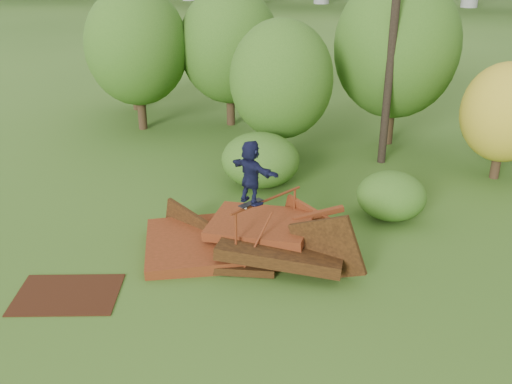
% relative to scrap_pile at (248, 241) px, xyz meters
% --- Properties ---
extents(ground, '(240.00, 240.00, 0.00)m').
position_rel_scrap_pile_xyz_m(ground, '(0.94, -1.75, -0.33)').
color(ground, '#2D5116').
rests_on(ground, ground).
extents(scrap_pile, '(5.98, 3.91, 1.96)m').
position_rel_scrap_pile_xyz_m(scrap_pile, '(0.00, 0.00, 0.00)').
color(scrap_pile, '#51250E').
rests_on(scrap_pile, ground).
extents(grind_rail, '(1.28, 2.02, 1.52)m').
position_rel_scrap_pile_xyz_m(grind_rail, '(0.46, 0.08, 0.76)').
color(grind_rail, maroon).
rests_on(grind_rail, ground).
extents(skateboard, '(0.51, 0.67, 0.07)m').
position_rel_scrap_pile_xyz_m(skateboard, '(0.18, -0.37, 1.24)').
color(skateboard, black).
rests_on(skateboard, grind_rail).
extents(skater, '(1.47, 1.11, 1.55)m').
position_rel_scrap_pile_xyz_m(skater, '(0.18, -0.37, 2.03)').
color(skater, '#141635').
rests_on(skater, skateboard).
extents(flat_plate, '(2.63, 2.19, 0.03)m').
position_rel_scrap_pile_xyz_m(flat_plate, '(-3.41, -2.87, -0.32)').
color(flat_plate, '#34180B').
rests_on(flat_plate, ground).
extents(tree_0, '(4.12, 4.12, 5.81)m').
position_rel_scrap_pile_xyz_m(tree_0, '(-7.12, 9.02, 3.10)').
color(tree_0, black).
rests_on(tree_0, ground).
extents(tree_1, '(4.12, 4.12, 5.74)m').
position_rel_scrap_pile_xyz_m(tree_1, '(-3.70, 10.56, 3.03)').
color(tree_1, black).
rests_on(tree_1, ground).
extents(tree_2, '(3.55, 3.55, 5.01)m').
position_rel_scrap_pile_xyz_m(tree_2, '(-0.66, 6.70, 2.63)').
color(tree_2, black).
rests_on(tree_2, ground).
extents(tree_3, '(4.61, 4.61, 6.40)m').
position_rel_scrap_pile_xyz_m(tree_3, '(2.99, 9.73, 3.41)').
color(tree_3, black).
rests_on(tree_3, ground).
extents(tree_4, '(2.80, 2.80, 3.87)m').
position_rel_scrap_pile_xyz_m(tree_4, '(6.63, 6.96, 1.92)').
color(tree_4, black).
rests_on(tree_4, ground).
extents(tree_6, '(3.16, 3.16, 4.41)m').
position_rel_scrap_pile_xyz_m(tree_6, '(-8.72, 11.74, 2.25)').
color(tree_6, black).
rests_on(tree_6, ground).
extents(shrub_left, '(2.52, 2.32, 1.74)m').
position_rel_scrap_pile_xyz_m(shrub_left, '(-0.80, 4.35, 0.54)').
color(shrub_left, '#254A13').
rests_on(shrub_left, ground).
extents(shrub_right, '(1.95, 1.79, 1.38)m').
position_rel_scrap_pile_xyz_m(shrub_right, '(3.38, 2.97, 0.36)').
color(shrub_right, '#254A13').
rests_on(shrub_right, ground).
extents(utility_pole, '(1.40, 0.28, 9.26)m').
position_rel_scrap_pile_xyz_m(utility_pole, '(2.88, 7.51, 4.37)').
color(utility_pole, black).
rests_on(utility_pole, ground).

